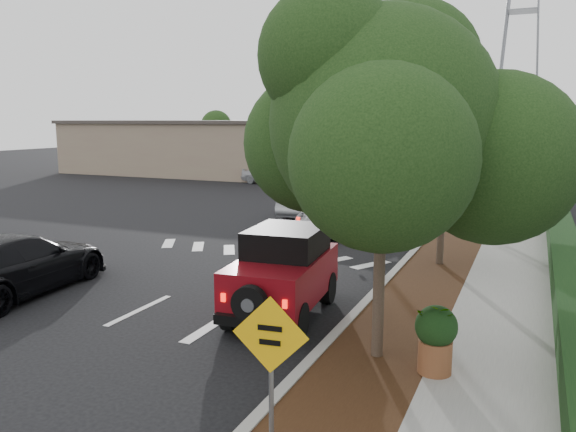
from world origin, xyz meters
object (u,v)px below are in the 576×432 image
Objects in this scene: silver_suv_ahead at (344,215)px; black_suv_oncoming at (15,264)px; red_jeep at (285,270)px; speed_hump_sign at (271,355)px.

silver_suv_ahead is 11.80m from black_suv_oncoming.
black_suv_oncoming is at bearing -173.41° from red_jeep.
silver_suv_ahead is 2.28× the size of speed_hump_sign.
speed_hump_sign is (3.79, -14.44, 0.77)m from silver_suv_ahead.
silver_suv_ahead is (-1.71, 9.33, -0.32)m from red_jeep.
silver_suv_ahead is at bearing -120.58° from black_suv_oncoming.
red_jeep is 6.78m from black_suv_oncoming.
silver_suv_ahead is 14.95m from speed_hump_sign.
speed_hump_sign reaches higher than silver_suv_ahead.
red_jeep is at bearing -67.69° from silver_suv_ahead.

